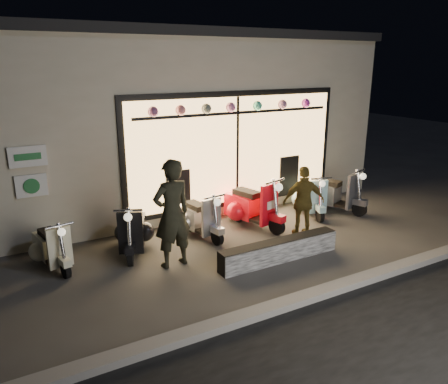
{
  "coord_description": "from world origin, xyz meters",
  "views": [
    {
      "loc": [
        -4.27,
        -6.53,
        3.5
      ],
      "look_at": [
        -0.29,
        0.6,
        1.05
      ],
      "focal_mm": 35.0,
      "sensor_mm": 36.0,
      "label": 1
    }
  ],
  "objects_px": {
    "scooter_red": "(249,205)",
    "woman": "(304,202)",
    "graffiti_barrier": "(279,250)",
    "man": "(172,214)",
    "scooter_silver": "(197,217)"
  },
  "relations": [
    {
      "from": "graffiti_barrier",
      "to": "man",
      "type": "relative_size",
      "value": 1.25
    },
    {
      "from": "graffiti_barrier",
      "to": "woman",
      "type": "distance_m",
      "value": 1.47
    },
    {
      "from": "scooter_silver",
      "to": "woman",
      "type": "distance_m",
      "value": 2.22
    },
    {
      "from": "scooter_red",
      "to": "man",
      "type": "xyz_separation_m",
      "value": [
        -2.25,
        -1.07,
        0.52
      ]
    },
    {
      "from": "scooter_red",
      "to": "man",
      "type": "height_order",
      "value": "man"
    },
    {
      "from": "scooter_red",
      "to": "woman",
      "type": "distance_m",
      "value": 1.3
    },
    {
      "from": "graffiti_barrier",
      "to": "man",
      "type": "xyz_separation_m",
      "value": [
        -1.75,
        0.77,
        0.77
      ]
    },
    {
      "from": "scooter_silver",
      "to": "scooter_red",
      "type": "bearing_deg",
      "value": -9.6
    },
    {
      "from": "graffiti_barrier",
      "to": "woman",
      "type": "bearing_deg",
      "value": 33.32
    },
    {
      "from": "graffiti_barrier",
      "to": "scooter_silver",
      "type": "relative_size",
      "value": 1.78
    },
    {
      "from": "scooter_red",
      "to": "graffiti_barrier",
      "type": "bearing_deg",
      "value": -120.35
    },
    {
      "from": "scooter_red",
      "to": "scooter_silver",
      "type": "bearing_deg",
      "value": 163.46
    },
    {
      "from": "scooter_red",
      "to": "woman",
      "type": "height_order",
      "value": "woman"
    },
    {
      "from": "graffiti_barrier",
      "to": "man",
      "type": "bearing_deg",
      "value": 156.25
    },
    {
      "from": "graffiti_barrier",
      "to": "scooter_red",
      "type": "bearing_deg",
      "value": 74.82
    }
  ]
}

